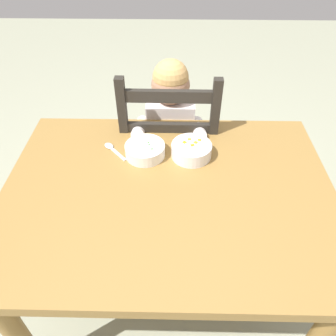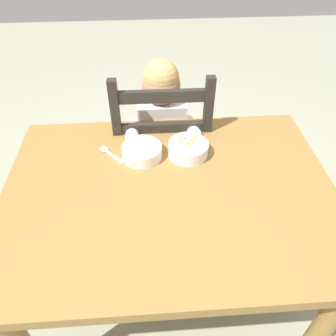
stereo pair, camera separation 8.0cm
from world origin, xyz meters
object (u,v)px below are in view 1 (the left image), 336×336
(bowl_of_peas, at_px, (145,150))
(bowl_of_carrots, at_px, (191,150))
(dining_table, at_px, (168,209))
(dining_chair, at_px, (169,156))
(spoon, at_px, (112,148))
(child_figure, at_px, (169,128))

(bowl_of_peas, relative_size, bowl_of_carrots, 1.00)
(dining_table, xyz_separation_m, bowl_of_peas, (-0.09, 0.19, 0.13))
(dining_table, height_order, dining_chair, dining_chair)
(spoon, bearing_deg, dining_chair, 49.30)
(bowl_of_peas, distance_m, spoon, 0.14)
(dining_table, relative_size, dining_chair, 1.22)
(child_figure, bearing_deg, spoon, -131.30)
(bowl_of_carrots, bearing_deg, dining_chair, 106.88)
(dining_table, height_order, bowl_of_carrots, bowl_of_carrots)
(dining_chair, bearing_deg, spoon, -130.70)
(dining_table, bearing_deg, bowl_of_peas, 116.70)
(child_figure, height_order, bowl_of_peas, child_figure)
(dining_table, xyz_separation_m, bowl_of_carrots, (0.09, 0.19, 0.13))
(dining_chair, bearing_deg, bowl_of_peas, -106.72)
(dining_table, xyz_separation_m, child_figure, (-0.00, 0.48, 0.03))
(bowl_of_peas, bearing_deg, dining_chair, 73.28)
(spoon, bearing_deg, dining_table, -43.71)
(child_figure, bearing_deg, dining_chair, 94.72)
(dining_chair, xyz_separation_m, spoon, (-0.23, -0.26, 0.26))
(dining_table, xyz_separation_m, spoon, (-0.23, 0.22, 0.11))
(dining_chair, distance_m, bowl_of_peas, 0.42)
(bowl_of_peas, xyz_separation_m, spoon, (-0.14, 0.03, -0.02))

